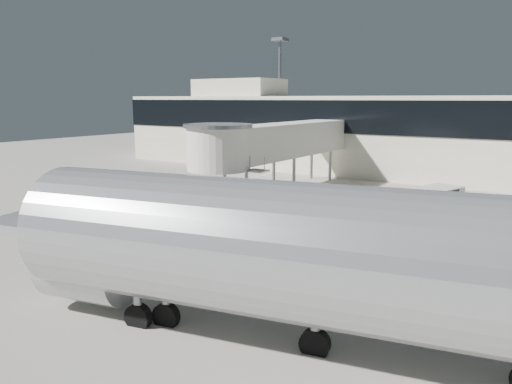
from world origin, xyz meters
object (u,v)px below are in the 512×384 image
box_cart_far (151,226)px  ground_worker (200,224)px  suitcase_cart (325,223)px  belt_loader (218,161)px  box_cart_near (179,236)px  aircraft (317,257)px  baggage_tug (281,214)px  minivan (430,200)px

box_cart_far → ground_worker: ground_worker is taller
suitcase_cart → belt_loader: 29.33m
box_cart_near → suitcase_cart: bearing=62.2°
box_cart_near → aircraft: size_ratio=0.16×
box_cart_far → aircraft: (14.16, -6.92, 2.61)m
baggage_tug → box_cart_far: baggage_tug is taller
minivan → aircraft: 20.38m
baggage_tug → aircraft: (9.44, -13.65, 2.56)m
ground_worker → aircraft: bearing=-48.3°
box_cart_near → ground_worker: bearing=83.1°
baggage_tug → box_cart_far: size_ratio=0.73×
box_cart_far → ground_worker: 3.28m
box_cart_near → belt_loader: 30.95m
minivan → belt_loader: (-26.90, 11.64, -0.48)m
suitcase_cart → ground_worker: (-4.87, -5.65, 0.43)m
baggage_tug → box_cart_far: 8.22m
aircraft → ground_worker: bearing=133.3°
minivan → belt_loader: bearing=173.4°
suitcase_cart → box_cart_far: 10.24m
box_cart_near → box_cart_far: size_ratio=1.01×
box_cart_near → minivan: 16.85m
suitcase_cart → box_cart_near: suitcase_cart is taller
ground_worker → belt_loader: 30.08m
box_cart_far → aircraft: size_ratio=0.16×
belt_loader → box_cart_far: bearing=-67.3°
ground_worker → suitcase_cart: bearing=35.7°
minivan → baggage_tug: bearing=-122.2°
baggage_tug → belt_loader: (-19.37, 18.19, 0.14)m
baggage_tug → aircraft: aircraft is taller
suitcase_cart → box_cart_near: 8.74m
belt_loader → suitcase_cart: bearing=-47.0°
ground_worker → box_cart_far: bearing=178.6°
ground_worker → belt_loader: bearing=112.7°
baggage_tug → aircraft: size_ratio=0.12×
baggage_tug → ground_worker: bearing=-119.7°
minivan → ground_worker: bearing=-109.0°
baggage_tug → aircraft: bearing=-70.7°
baggage_tug → box_cart_far: (-4.72, -6.73, -0.06)m
aircraft → belt_loader: bearing=120.2°
belt_loader → ground_worker: bearing=-61.4°
box_cart_far → aircraft: 15.98m
minivan → belt_loader: minivan is taller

